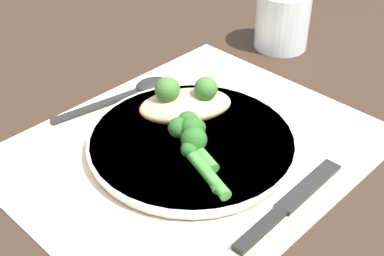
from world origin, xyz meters
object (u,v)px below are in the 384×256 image
at_px(plate, 192,142).
at_px(water_glass, 283,20).
at_px(broccoli_stalk_left, 190,132).
at_px(broccoli_stalk_front, 189,134).
at_px(broccoli_stalk_rear, 197,150).
at_px(chicken_fillet, 185,106).
at_px(spoon, 139,89).
at_px(knife, 288,204).

bearing_deg(plate, water_glass, -163.21).
xyz_separation_m(broccoli_stalk_left, broccoli_stalk_front, (0.00, 0.00, 0.00)).
bearing_deg(broccoli_stalk_rear, chicken_fillet, 71.59).
bearing_deg(broccoli_stalk_front, spoon, 100.78).
distance_m(plate, broccoli_stalk_front, 0.02).
height_order(broccoli_stalk_rear, water_glass, water_glass).
distance_m(broccoli_stalk_front, knife, 0.15).
bearing_deg(broccoli_stalk_front, plate, 46.75).
distance_m(knife, spoon, 0.29).
xyz_separation_m(chicken_fillet, spoon, (-0.01, -0.10, -0.02)).
xyz_separation_m(spoon, water_glass, (-0.26, 0.05, 0.04)).
relative_size(plate, spoon, 1.43).
bearing_deg(water_glass, plate, 16.79).
xyz_separation_m(plate, chicken_fillet, (-0.03, -0.04, 0.02)).
xyz_separation_m(knife, spoon, (-0.04, -0.29, 0.00)).
bearing_deg(chicken_fillet, broccoli_stalk_front, 49.35).
xyz_separation_m(chicken_fillet, knife, (0.03, 0.18, -0.03)).
bearing_deg(broccoli_stalk_front, knife, -59.19).
bearing_deg(chicken_fillet, plate, 54.22).
distance_m(chicken_fillet, broccoli_stalk_left, 0.05).
bearing_deg(knife, spoon, 170.77).
height_order(broccoli_stalk_front, water_glass, water_glass).
xyz_separation_m(chicken_fillet, broccoli_stalk_rear, (0.05, 0.07, -0.00)).
bearing_deg(broccoli_stalk_left, plate, 16.15).
relative_size(broccoli_stalk_left, spoon, 0.52).
bearing_deg(broccoli_stalk_front, water_glass, 44.96).
bearing_deg(chicken_fillet, spoon, -95.24).
distance_m(broccoli_stalk_rear, water_glass, 0.35).
bearing_deg(plate, broccoli_stalk_rear, 52.25).
relative_size(chicken_fillet, knife, 0.75).
relative_size(knife, spoon, 1.01).
relative_size(plate, knife, 1.41).
bearing_deg(knife, broccoli_stalk_left, 179.53).
distance_m(chicken_fillet, broccoli_stalk_rear, 0.09).
xyz_separation_m(broccoli_stalk_left, water_glass, (-0.30, -0.09, 0.02)).
xyz_separation_m(broccoli_stalk_rear, knife, (-0.02, 0.11, -0.02)).
height_order(broccoli_stalk_rear, knife, broccoli_stalk_rear).
distance_m(chicken_fillet, broccoli_stalk_front, 0.06).
height_order(broccoli_stalk_rear, spoon, broccoli_stalk_rear).
bearing_deg(knife, chicken_fillet, 169.43).
distance_m(broccoli_stalk_front, broccoli_stalk_rear, 0.03).
relative_size(broccoli_stalk_front, knife, 0.66).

